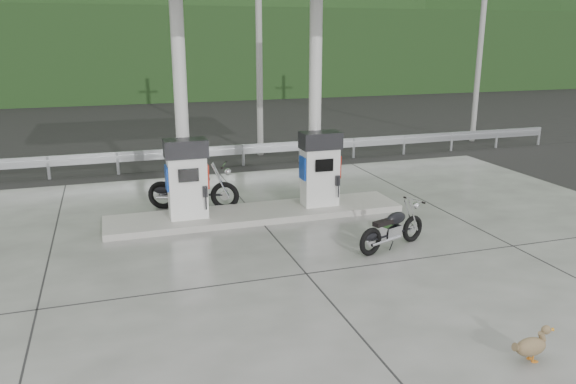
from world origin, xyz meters
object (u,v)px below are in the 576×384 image
object	(u,v)px
gas_pump_right	(320,169)
motorcycle_right	(392,229)
duck	(531,347)
motorcycle_left	(193,189)
gas_pump_left	(187,179)

from	to	relation	value
gas_pump_right	motorcycle_right	size ratio (longest dim) A/B	1.07
gas_pump_right	duck	size ratio (longest dim) A/B	3.17
duck	motorcycle_left	bearing A→B (deg)	108.88
gas_pump_left	gas_pump_right	bearing A→B (deg)	0.00
gas_pump_right	duck	distance (m)	7.12
gas_pump_left	duck	size ratio (longest dim) A/B	3.17
duck	gas_pump_right	bearing A→B (deg)	89.65
gas_pump_left	motorcycle_left	world-z (taller)	gas_pump_left
gas_pump_left	motorcycle_right	size ratio (longest dim) A/B	1.07
gas_pump_left	gas_pump_right	world-z (taller)	same
motorcycle_left	motorcycle_right	bearing A→B (deg)	-28.48
gas_pump_left	motorcycle_right	distance (m)	4.68
gas_pump_left	duck	distance (m)	7.91
gas_pump_right	duck	bearing A→B (deg)	-87.92
motorcycle_right	duck	bearing A→B (deg)	-113.10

